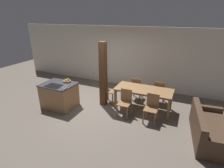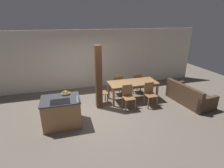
# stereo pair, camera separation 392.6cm
# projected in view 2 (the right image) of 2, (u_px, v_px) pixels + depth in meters

# --- Properties ---
(ground_plane) EXTENTS (16.00, 16.00, 0.00)m
(ground_plane) POSITION_uv_depth(u_px,v_px,m) (97.00, 112.00, 6.23)
(ground_plane) COLOR #665B51
(wall_back) EXTENTS (11.20, 0.08, 2.70)m
(wall_back) POSITION_uv_depth(u_px,v_px,m) (85.00, 60.00, 8.08)
(wall_back) COLOR silver
(wall_back) RESTS_ON ground_plane
(kitchen_island) EXTENTS (1.15, 0.90, 0.89)m
(kitchen_island) POSITION_uv_depth(u_px,v_px,m) (62.00, 112.00, 5.39)
(kitchen_island) COLOR #9E7047
(kitchen_island) RESTS_ON ground_plane
(fruit_bowl) EXTENTS (0.27, 0.27, 0.11)m
(fruit_bowl) POSITION_uv_depth(u_px,v_px,m) (66.00, 93.00, 5.52)
(fruit_bowl) COLOR #99704C
(fruit_bowl) RESTS_ON kitchen_island
(wine_glass_near) EXTENTS (0.07, 0.07, 0.15)m
(wine_glass_near) POSITION_uv_depth(u_px,v_px,m) (78.00, 98.00, 4.98)
(wine_glass_near) COLOR silver
(wine_glass_near) RESTS_ON kitchen_island
(wine_glass_middle) EXTENTS (0.07, 0.07, 0.15)m
(wine_glass_middle) POSITION_uv_depth(u_px,v_px,m) (78.00, 97.00, 5.06)
(wine_glass_middle) COLOR silver
(wine_glass_middle) RESTS_ON kitchen_island
(wine_glass_far) EXTENTS (0.07, 0.07, 0.15)m
(wine_glass_far) POSITION_uv_depth(u_px,v_px,m) (77.00, 96.00, 5.14)
(wine_glass_far) COLOR silver
(wine_glass_far) RESTS_ON kitchen_island
(dining_table) EXTENTS (1.95, 0.86, 0.77)m
(dining_table) POSITION_uv_depth(u_px,v_px,m) (133.00, 84.00, 6.99)
(dining_table) COLOR olive
(dining_table) RESTS_ON ground_plane
(dining_chair_near_left) EXTENTS (0.40, 0.40, 0.90)m
(dining_chair_near_left) POSITION_uv_depth(u_px,v_px,m) (128.00, 97.00, 6.35)
(dining_chair_near_left) COLOR brown
(dining_chair_near_left) RESTS_ON ground_plane
(dining_chair_near_right) EXTENTS (0.40, 0.40, 0.90)m
(dining_chair_near_right) POSITION_uv_depth(u_px,v_px,m) (150.00, 94.00, 6.58)
(dining_chair_near_right) COLOR brown
(dining_chair_near_right) RESTS_ON ground_plane
(dining_chair_far_left) EXTENTS (0.40, 0.40, 0.90)m
(dining_chair_far_left) POSITION_uv_depth(u_px,v_px,m) (117.00, 84.00, 7.54)
(dining_chair_far_left) COLOR brown
(dining_chair_far_left) RESTS_ON ground_plane
(dining_chair_far_right) EXTENTS (0.40, 0.40, 0.90)m
(dining_chair_far_right) POSITION_uv_depth(u_px,v_px,m) (136.00, 82.00, 7.76)
(dining_chair_far_right) COLOR brown
(dining_chair_far_right) RESTS_ON ground_plane
(dining_chair_head_end) EXTENTS (0.40, 0.40, 0.90)m
(dining_chair_head_end) POSITION_uv_depth(u_px,v_px,m) (100.00, 92.00, 6.71)
(dining_chair_head_end) COLOR brown
(dining_chair_head_end) RESTS_ON ground_plane
(couch) EXTENTS (1.06, 1.89, 0.79)m
(couch) POSITION_uv_depth(u_px,v_px,m) (189.00, 96.00, 6.87)
(couch) COLOR #473323
(couch) RESTS_ON ground_plane
(timber_post) EXTENTS (0.22, 0.22, 2.31)m
(timber_post) POSITION_uv_depth(u_px,v_px,m) (99.00, 78.00, 6.24)
(timber_post) COLOR #4C2D19
(timber_post) RESTS_ON ground_plane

